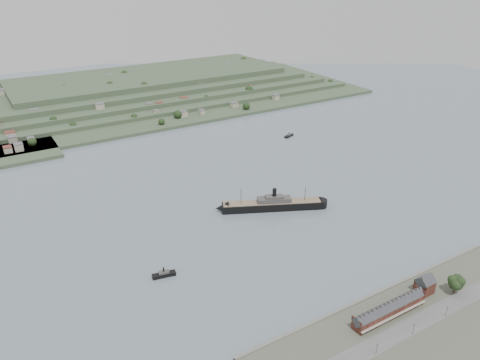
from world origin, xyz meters
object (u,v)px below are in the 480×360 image
gabled_building (425,284)px  tugboat (164,274)px  terrace_row (389,309)px  steamship (269,205)px  fig_tree (457,282)px

gabled_building → tugboat: bearing=142.6°
terrace_row → tugboat: (-103.40, 111.58, -5.02)m
steamship → tugboat: 126.31m
steamship → fig_tree: steamship is taller
fig_tree → tugboat: bearing=143.1°
gabled_building → fig_tree: 20.67m
tugboat → fig_tree: bearing=-36.9°
steamship → fig_tree: bearing=-76.3°
steamship → fig_tree: 166.21m
steamship → tugboat: bearing=-160.2°
gabled_building → fig_tree: size_ratio=1.04×
terrace_row → gabled_building: gabled_building is taller
terrace_row → fig_tree: (54.81, -7.08, 3.44)m
terrace_row → gabled_building: (37.50, 4.02, 1.34)m
terrace_row → fig_tree: fig_tree is taller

